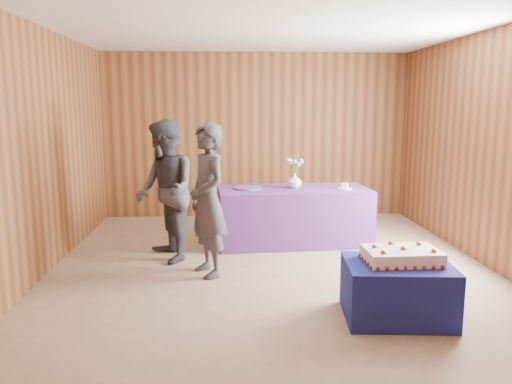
{
  "coord_description": "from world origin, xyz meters",
  "views": [
    {
      "loc": [
        -0.51,
        -5.28,
        1.85
      ],
      "look_at": [
        -0.18,
        0.1,
        0.91
      ],
      "focal_mm": 35.0,
      "sensor_mm": 36.0,
      "label": 1
    }
  ],
  "objects": [
    {
      "name": "ground",
      "position": [
        0.0,
        0.0,
        0.0
      ],
      "size": [
        6.0,
        6.0,
        0.0
      ],
      "primitive_type": "plane",
      "color": "gray",
      "rests_on": "ground"
    },
    {
      "name": "room_shell",
      "position": [
        0.0,
        0.0,
        1.8
      ],
      "size": [
        5.04,
        6.04,
        2.72
      ],
      "color": "brown",
      "rests_on": "ground"
    },
    {
      "name": "cake_table",
      "position": [
        0.98,
        -1.22,
        0.25
      ],
      "size": [
        0.96,
        0.78,
        0.5
      ],
      "primitive_type": "cube",
      "rotation": [
        0.0,
        0.0,
        -0.09
      ],
      "color": "navy",
      "rests_on": "ground"
    },
    {
      "name": "serving_table",
      "position": [
        0.4,
        1.26,
        0.38
      ],
      "size": [
        2.05,
        1.01,
        0.75
      ],
      "primitive_type": "cube",
      "rotation": [
        0.0,
        0.0,
        0.05
      ],
      "color": "#66328B",
      "rests_on": "ground"
    },
    {
      "name": "sheet_cake",
      "position": [
        1.01,
        -1.19,
        0.56
      ],
      "size": [
        0.67,
        0.46,
        0.15
      ],
      "rotation": [
        0.0,
        0.0,
        0.01
      ],
      "color": "white",
      "rests_on": "cake_table"
    },
    {
      "name": "vase",
      "position": [
        0.42,
        1.29,
        0.85
      ],
      "size": [
        0.25,
        0.25,
        0.2
      ],
      "primitive_type": "imported",
      "rotation": [
        0.0,
        0.0,
        0.37
      ],
      "color": "white",
      "rests_on": "serving_table"
    },
    {
      "name": "flower_spray",
      "position": [
        0.42,
        1.29,
        1.1
      ],
      "size": [
        0.24,
        0.24,
        0.18
      ],
      "color": "#356829",
      "rests_on": "vase"
    },
    {
      "name": "platter",
      "position": [
        -0.22,
        1.27,
        0.76
      ],
      "size": [
        0.42,
        0.42,
        0.02
      ],
      "primitive_type": "cylinder",
      "rotation": [
        0.0,
        0.0,
        0.1
      ],
      "color": "#604B96",
      "rests_on": "serving_table"
    },
    {
      "name": "plate",
      "position": [
        1.07,
        1.16,
        0.76
      ],
      "size": [
        0.23,
        0.23,
        0.01
      ],
      "primitive_type": "cylinder",
      "rotation": [
        0.0,
        0.0,
        -0.2
      ],
      "color": "white",
      "rests_on": "serving_table"
    },
    {
      "name": "cake_slice",
      "position": [
        1.07,
        1.16,
        0.8
      ],
      "size": [
        0.1,
        0.09,
        0.09
      ],
      "rotation": [
        0.0,
        0.0,
        -0.46
      ],
      "color": "white",
      "rests_on": "plate"
    },
    {
      "name": "knife",
      "position": [
        1.15,
        0.97,
        0.75
      ],
      "size": [
        0.25,
        0.12,
        0.0
      ],
      "primitive_type": "cube",
      "rotation": [
        0.0,
        0.0,
        0.37
      ],
      "color": "#ACADB1",
      "rests_on": "serving_table"
    },
    {
      "name": "guest_left",
      "position": [
        -0.7,
        0.03,
        0.83
      ],
      "size": [
        0.62,
        0.72,
        1.67
      ],
      "primitive_type": "imported",
      "rotation": [
        0.0,
        0.0,
        -1.14
      ],
      "color": "#393842",
      "rests_on": "ground"
    },
    {
      "name": "guest_right",
      "position": [
        -1.22,
        0.58,
        0.85
      ],
      "size": [
        0.91,
        1.01,
        1.69
      ],
      "primitive_type": "imported",
      "rotation": [
        0.0,
        0.0,
        -1.18
      ],
      "color": "#373842",
      "rests_on": "ground"
    }
  ]
}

